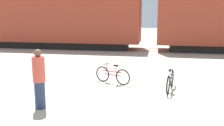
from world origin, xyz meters
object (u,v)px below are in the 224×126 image
object	(u,v)px
person_in_red	(39,79)
freight_train	(149,12)
bicycle_maroon	(112,75)
bicycle_silver	(170,81)

from	to	relation	value
person_in_red	freight_train	bearing A→B (deg)	100.80
freight_train	bicycle_maroon	bearing A→B (deg)	-95.82
person_in_red	bicycle_silver	bearing A→B (deg)	55.41
bicycle_silver	bicycle_maroon	bearing A→B (deg)	165.74
bicycle_maroon	person_in_red	bearing A→B (deg)	-117.85
freight_train	bicycle_silver	distance (m)	10.89
bicycle_maroon	person_in_red	size ratio (longest dim) A/B	0.84
freight_train	bicycle_silver	world-z (taller)	freight_train
bicycle_maroon	bicycle_silver	size ratio (longest dim) A/B	0.89
bicycle_silver	person_in_red	bearing A→B (deg)	-146.94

